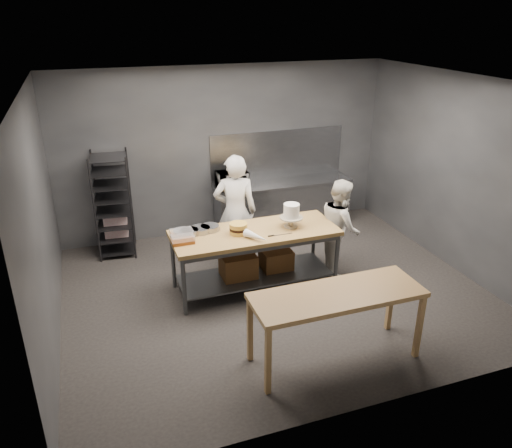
% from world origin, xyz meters
% --- Properties ---
extents(ground, '(6.00, 6.00, 0.00)m').
position_xyz_m(ground, '(0.00, 0.00, 0.00)').
color(ground, black).
rests_on(ground, ground).
extents(back_wall, '(6.00, 0.04, 3.00)m').
position_xyz_m(back_wall, '(0.00, 2.50, 1.50)').
color(back_wall, '#4C4F54').
rests_on(back_wall, ground).
extents(work_table, '(2.40, 0.90, 0.92)m').
position_xyz_m(work_table, '(-0.23, 0.25, 0.57)').
color(work_table, olive).
rests_on(work_table, ground).
extents(near_counter, '(2.00, 0.70, 0.90)m').
position_xyz_m(near_counter, '(0.10, -1.65, 0.81)').
color(near_counter, '#9D7241').
rests_on(near_counter, ground).
extents(back_counter, '(2.60, 0.60, 0.90)m').
position_xyz_m(back_counter, '(1.00, 2.18, 0.45)').
color(back_counter, slate).
rests_on(back_counter, ground).
extents(splashback_panel, '(2.60, 0.02, 0.90)m').
position_xyz_m(splashback_panel, '(1.00, 2.48, 1.35)').
color(splashback_panel, slate).
rests_on(splashback_panel, back_counter).
extents(speed_rack, '(0.66, 0.71, 1.75)m').
position_xyz_m(speed_rack, '(-2.06, 2.10, 0.86)').
color(speed_rack, black).
rests_on(speed_rack, ground).
extents(chef_behind, '(0.77, 0.60, 1.85)m').
position_xyz_m(chef_behind, '(-0.30, 0.99, 0.93)').
color(chef_behind, white).
rests_on(chef_behind, ground).
extents(chef_right, '(0.73, 0.85, 1.52)m').
position_xyz_m(chef_right, '(1.17, 0.28, 0.76)').
color(chef_right, white).
rests_on(chef_right, ground).
extents(microwave, '(0.54, 0.37, 0.30)m').
position_xyz_m(microwave, '(0.01, 2.18, 1.05)').
color(microwave, black).
rests_on(microwave, back_counter).
extents(frosted_cake_stand, '(0.34, 0.34, 0.36)m').
position_xyz_m(frosted_cake_stand, '(0.31, 0.19, 1.14)').
color(frosted_cake_stand, '#B1A68E').
rests_on(frosted_cake_stand, work_table).
extents(layer_cake, '(0.25, 0.25, 0.16)m').
position_xyz_m(layer_cake, '(-0.49, 0.22, 1.00)').
color(layer_cake, gold).
rests_on(layer_cake, work_table).
extents(cake_pans, '(0.67, 0.31, 0.07)m').
position_xyz_m(cake_pans, '(-1.05, 0.44, 0.96)').
color(cake_pans, gray).
rests_on(cake_pans, work_table).
extents(piping_bag, '(0.30, 0.39, 0.12)m').
position_xyz_m(piping_bag, '(-0.32, -0.08, 0.98)').
color(piping_bag, white).
rests_on(piping_bag, work_table).
extents(offset_spatula, '(0.36, 0.02, 0.02)m').
position_xyz_m(offset_spatula, '(0.01, -0.02, 0.93)').
color(offset_spatula, slate).
rests_on(offset_spatula, work_table).
extents(pastry_clamshells, '(0.33, 0.39, 0.11)m').
position_xyz_m(pastry_clamshells, '(-1.28, 0.27, 0.98)').
color(pastry_clamshells, '#A66021').
rests_on(pastry_clamshells, work_table).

